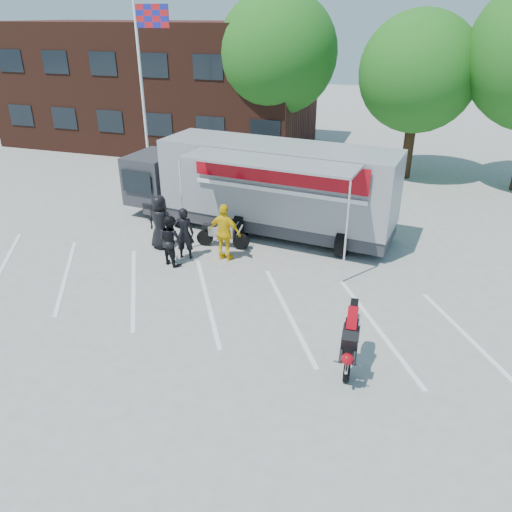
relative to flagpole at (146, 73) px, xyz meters
The scene contains 13 objects.
ground 12.83m from the flagpole, 58.02° to the right, with size 100.00×100.00×0.00m, color #9D9D98.
parking_bay_lines 12.06m from the flagpole, 55.25° to the right, with size 18.00×5.00×0.01m, color white.
office_building 8.97m from the flagpole, 115.15° to the left, with size 18.00×8.00×7.00m, color #421F15.
flagpole is the anchor object (origin of this frame).
tree_left 7.37m from the flagpole, 54.72° to the left, with size 6.12×6.12×8.64m.
tree_mid 12.31m from the flagpole, 23.97° to the left, with size 5.44×5.44×7.68m.
transporter_truck 9.01m from the flagpole, 29.09° to the right, with size 10.34×4.98×3.29m, color gray, non-canonical shape.
parked_motorcycle 9.38m from the flagpole, 44.82° to the right, with size 0.64×1.93×1.01m, color silver, non-canonical shape.
stunt_bike_rider 15.97m from the flagpole, 44.84° to the right, with size 0.74×1.58×1.85m, color black, non-canonical shape.
spectator_leather_a 8.29m from the flagpole, 60.15° to the right, with size 0.93×0.61×1.91m, color black.
spectator_leather_b 9.20m from the flagpole, 54.98° to the right, with size 0.65×0.42×1.77m, color black.
spectator_leather_c 9.50m from the flagpole, 58.35° to the right, with size 0.82×0.64×1.68m, color black.
spectator_hivis 9.72m from the flagpole, 46.89° to the right, with size 1.13×0.47×1.93m, color yellow.
Camera 1 is at (5.32, -10.33, 7.39)m, focal length 35.00 mm.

